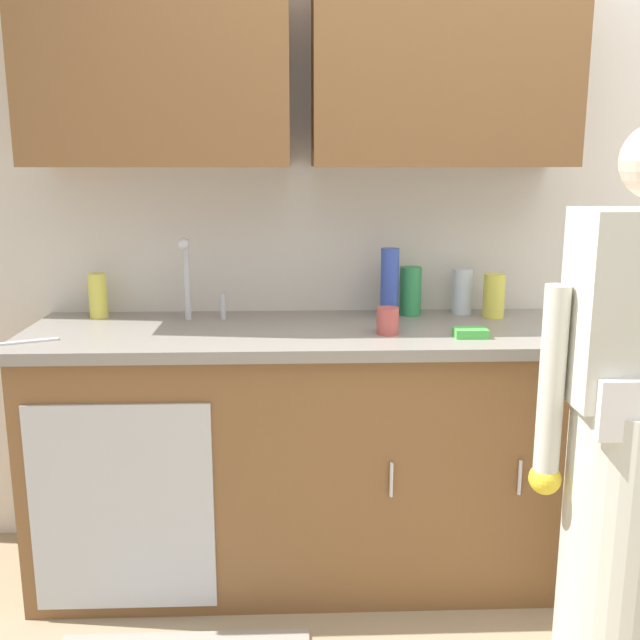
{
  "coord_description": "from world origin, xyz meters",
  "views": [
    {
      "loc": [
        -0.58,
        -1.82,
        1.52
      ],
      "look_at": [
        -0.49,
        0.55,
        1.0
      ],
      "focal_mm": 40.75,
      "sensor_mm": 36.0,
      "label": 1
    }
  ],
  "objects_px": {
    "bottle_cleaner_spray": "(98,296)",
    "bottle_water_tall": "(494,296)",
    "bottle_soap": "(390,283)",
    "cup_by_sink": "(388,321)",
    "sponge": "(471,333)",
    "bottle_water_short": "(462,291)",
    "person_at_sink": "(630,466)",
    "bottle_dish_liquid": "(410,291)",
    "sink": "(194,332)",
    "knife_on_counter": "(20,342)"
  },
  "relations": [
    {
      "from": "bottle_soap",
      "to": "bottle_dish_liquid",
      "type": "height_order",
      "value": "bottle_soap"
    },
    {
      "from": "sink",
      "to": "bottle_soap",
      "type": "bearing_deg",
      "value": 11.81
    },
    {
      "from": "cup_by_sink",
      "to": "knife_on_counter",
      "type": "bearing_deg",
      "value": -176.11
    },
    {
      "from": "sink",
      "to": "bottle_water_tall",
      "type": "xyz_separation_m",
      "value": [
        1.11,
        0.15,
        0.1
      ]
    },
    {
      "from": "person_at_sink",
      "to": "cup_by_sink",
      "type": "height_order",
      "value": "person_at_sink"
    },
    {
      "from": "person_at_sink",
      "to": "bottle_soap",
      "type": "bearing_deg",
      "value": 124.41
    },
    {
      "from": "sink",
      "to": "bottle_water_short",
      "type": "relative_size",
      "value": 2.84
    },
    {
      "from": "bottle_water_short",
      "to": "sponge",
      "type": "relative_size",
      "value": 1.6
    },
    {
      "from": "bottle_cleaner_spray",
      "to": "bottle_water_short",
      "type": "distance_m",
      "value": 1.39
    },
    {
      "from": "person_at_sink",
      "to": "bottle_cleaner_spray",
      "type": "height_order",
      "value": "person_at_sink"
    },
    {
      "from": "bottle_soap",
      "to": "cup_by_sink",
      "type": "distance_m",
      "value": 0.28
    },
    {
      "from": "cup_by_sink",
      "to": "sponge",
      "type": "distance_m",
      "value": 0.28
    },
    {
      "from": "bottle_soap",
      "to": "sponge",
      "type": "xyz_separation_m",
      "value": [
        0.23,
        -0.32,
        -0.12
      ]
    },
    {
      "from": "bottle_water_tall",
      "to": "knife_on_counter",
      "type": "bearing_deg",
      "value": -168.24
    },
    {
      "from": "bottle_dish_liquid",
      "to": "knife_on_counter",
      "type": "distance_m",
      "value": 1.4
    },
    {
      "from": "bottle_cleaner_spray",
      "to": "bottle_water_short",
      "type": "bearing_deg",
      "value": 0.87
    },
    {
      "from": "bottle_cleaner_spray",
      "to": "cup_by_sink",
      "type": "distance_m",
      "value": 1.1
    },
    {
      "from": "bottle_water_short",
      "to": "bottle_dish_liquid",
      "type": "xyz_separation_m",
      "value": [
        -0.2,
        -0.02,
        0.0
      ]
    },
    {
      "from": "bottle_dish_liquid",
      "to": "person_at_sink",
      "type": "bearing_deg",
      "value": -61.31
    },
    {
      "from": "bottle_soap",
      "to": "cup_by_sink",
      "type": "height_order",
      "value": "bottle_soap"
    },
    {
      "from": "bottle_dish_liquid",
      "to": "cup_by_sink",
      "type": "height_order",
      "value": "bottle_dish_liquid"
    },
    {
      "from": "bottle_water_tall",
      "to": "bottle_dish_liquid",
      "type": "xyz_separation_m",
      "value": [
        -0.31,
        0.05,
        0.01
      ]
    },
    {
      "from": "sponge",
      "to": "bottle_soap",
      "type": "bearing_deg",
      "value": 126.03
    },
    {
      "from": "bottle_dish_liquid",
      "to": "sponge",
      "type": "xyz_separation_m",
      "value": [
        0.15,
        -0.37,
        -0.08
      ]
    },
    {
      "from": "bottle_water_tall",
      "to": "sponge",
      "type": "relative_size",
      "value": 1.5
    },
    {
      "from": "bottle_soap",
      "to": "bottle_cleaner_spray",
      "type": "xyz_separation_m",
      "value": [
        -1.1,
        0.04,
        -0.05
      ]
    },
    {
      "from": "bottle_cleaner_spray",
      "to": "bottle_dish_liquid",
      "type": "distance_m",
      "value": 1.19
    },
    {
      "from": "bottle_water_short",
      "to": "knife_on_counter",
      "type": "relative_size",
      "value": 0.73
    },
    {
      "from": "knife_on_counter",
      "to": "sink",
      "type": "bearing_deg",
      "value": 177.67
    },
    {
      "from": "sink",
      "to": "person_at_sink",
      "type": "distance_m",
      "value": 1.47
    },
    {
      "from": "bottle_water_tall",
      "to": "sink",
      "type": "bearing_deg",
      "value": -172.54
    },
    {
      "from": "bottle_water_short",
      "to": "person_at_sink",
      "type": "bearing_deg",
      "value": -72.79
    },
    {
      "from": "bottle_cleaner_spray",
      "to": "person_at_sink",
      "type": "bearing_deg",
      "value": -27.71
    },
    {
      "from": "bottle_water_short",
      "to": "sponge",
      "type": "height_order",
      "value": "bottle_water_short"
    },
    {
      "from": "sponge",
      "to": "sink",
      "type": "bearing_deg",
      "value": 169.75
    },
    {
      "from": "bottle_cleaner_spray",
      "to": "knife_on_counter",
      "type": "height_order",
      "value": "bottle_cleaner_spray"
    },
    {
      "from": "cup_by_sink",
      "to": "sponge",
      "type": "bearing_deg",
      "value": -11.66
    },
    {
      "from": "bottle_water_tall",
      "to": "sponge",
      "type": "distance_m",
      "value": 0.36
    },
    {
      "from": "bottle_water_tall",
      "to": "bottle_dish_liquid",
      "type": "distance_m",
      "value": 0.31
    },
    {
      "from": "bottle_cleaner_spray",
      "to": "bottle_water_tall",
      "type": "xyz_separation_m",
      "value": [
        1.49,
        -0.05,
        -0.0
      ]
    },
    {
      "from": "bottle_soap",
      "to": "bottle_cleaner_spray",
      "type": "bearing_deg",
      "value": 177.68
    },
    {
      "from": "cup_by_sink",
      "to": "bottle_water_short",
      "type": "bearing_deg",
      "value": 44.92
    },
    {
      "from": "sink",
      "to": "bottle_dish_liquid",
      "type": "relative_size",
      "value": 2.69
    },
    {
      "from": "person_at_sink",
      "to": "bottle_dish_liquid",
      "type": "relative_size",
      "value": 8.73
    },
    {
      "from": "bottle_soap",
      "to": "sponge",
      "type": "distance_m",
      "value": 0.41
    },
    {
      "from": "bottle_soap",
      "to": "bottle_water_tall",
      "type": "bearing_deg",
      "value": -0.57
    },
    {
      "from": "bottle_cleaner_spray",
      "to": "knife_on_counter",
      "type": "xyz_separation_m",
      "value": [
        -0.16,
        -0.39,
        -0.08
      ]
    },
    {
      "from": "sink",
      "to": "bottle_water_short",
      "type": "xyz_separation_m",
      "value": [
        1.01,
        0.22,
        0.1
      ]
    },
    {
      "from": "person_at_sink",
      "to": "bottle_water_tall",
      "type": "distance_m",
      "value": 0.91
    },
    {
      "from": "person_at_sink",
      "to": "bottle_soap",
      "type": "xyz_separation_m",
      "value": [
        -0.57,
        0.83,
        0.38
      ]
    }
  ]
}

